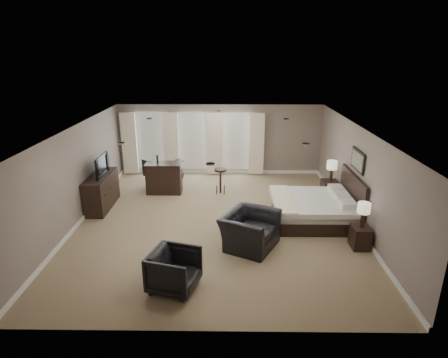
{
  "coord_description": "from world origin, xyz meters",
  "views": [
    {
      "loc": [
        0.33,
        -9.36,
        4.53
      ],
      "look_at": [
        0.2,
        0.4,
        1.1
      ],
      "focal_mm": 30.0,
      "sensor_mm": 36.0,
      "label": 1
    }
  ],
  "objects_px": {
    "nightstand_far": "(329,191)",
    "armchair_near": "(250,225)",
    "tv": "(100,173)",
    "desk_chair": "(153,173)",
    "bed": "(311,198)",
    "lamp_far": "(331,171)",
    "nightstand_near": "(360,237)",
    "bar_counter": "(164,178)",
    "dresser": "(102,191)",
    "bar_stool_left": "(180,169)",
    "lamp_near": "(363,215)",
    "armchair_far": "(174,269)",
    "bar_stool_right": "(220,181)"
  },
  "relations": [
    {
      "from": "tv",
      "to": "armchair_far",
      "type": "bearing_deg",
      "value": -145.86
    },
    {
      "from": "nightstand_near",
      "to": "lamp_far",
      "type": "xyz_separation_m",
      "value": [
        0.0,
        2.9,
        0.7
      ]
    },
    {
      "from": "tv",
      "to": "armchair_far",
      "type": "height_order",
      "value": "tv"
    },
    {
      "from": "lamp_far",
      "to": "armchair_far",
      "type": "relative_size",
      "value": 0.72
    },
    {
      "from": "tv",
      "to": "armchair_near",
      "type": "distance_m",
      "value": 4.89
    },
    {
      "from": "lamp_far",
      "to": "dresser",
      "type": "relative_size",
      "value": 0.38
    },
    {
      "from": "nightstand_far",
      "to": "lamp_near",
      "type": "distance_m",
      "value": 2.95
    },
    {
      "from": "tv",
      "to": "bar_counter",
      "type": "height_order",
      "value": "tv"
    },
    {
      "from": "lamp_near",
      "to": "armchair_far",
      "type": "bearing_deg",
      "value": -158.21
    },
    {
      "from": "nightstand_near",
      "to": "nightstand_far",
      "type": "distance_m",
      "value": 2.9
    },
    {
      "from": "armchair_far",
      "to": "bar_stool_left",
      "type": "relative_size",
      "value": 1.3
    },
    {
      "from": "bar_stool_left",
      "to": "armchair_far",
      "type": "bearing_deg",
      "value": -83.79
    },
    {
      "from": "lamp_near",
      "to": "dresser",
      "type": "height_order",
      "value": "lamp_near"
    },
    {
      "from": "armchair_far",
      "to": "bar_stool_left",
      "type": "height_order",
      "value": "armchair_far"
    },
    {
      "from": "nightstand_near",
      "to": "dresser",
      "type": "bearing_deg",
      "value": 161.4
    },
    {
      "from": "dresser",
      "to": "bar_stool_right",
      "type": "relative_size",
      "value": 2.08
    },
    {
      "from": "tv",
      "to": "desk_chair",
      "type": "height_order",
      "value": "tv"
    },
    {
      "from": "nightstand_near",
      "to": "dresser",
      "type": "distance_m",
      "value": 7.3
    },
    {
      "from": "armchair_far",
      "to": "bed",
      "type": "bearing_deg",
      "value": -30.55
    },
    {
      "from": "nightstand_far",
      "to": "armchair_near",
      "type": "distance_m",
      "value": 3.9
    },
    {
      "from": "lamp_near",
      "to": "nightstand_near",
      "type": "bearing_deg",
      "value": 0.0
    },
    {
      "from": "dresser",
      "to": "armchair_far",
      "type": "bearing_deg",
      "value": -55.86
    },
    {
      "from": "nightstand_near",
      "to": "nightstand_far",
      "type": "xyz_separation_m",
      "value": [
        0.0,
        2.9,
        0.05
      ]
    },
    {
      "from": "bed",
      "to": "lamp_near",
      "type": "height_order",
      "value": "bed"
    },
    {
      "from": "bed",
      "to": "armchair_far",
      "type": "distance_m",
      "value": 4.56
    },
    {
      "from": "tv",
      "to": "bar_stool_right",
      "type": "height_order",
      "value": "tv"
    },
    {
      "from": "dresser",
      "to": "armchair_far",
      "type": "height_order",
      "value": "dresser"
    },
    {
      "from": "bed",
      "to": "armchair_far",
      "type": "xyz_separation_m",
      "value": [
        -3.31,
        -3.13,
        -0.22
      ]
    },
    {
      "from": "bar_counter",
      "to": "bar_stool_right",
      "type": "height_order",
      "value": "bar_counter"
    },
    {
      "from": "nightstand_near",
      "to": "bar_counter",
      "type": "xyz_separation_m",
      "value": [
        -5.25,
        3.54,
        0.24
      ]
    },
    {
      "from": "bed",
      "to": "tv",
      "type": "distance_m",
      "value": 6.11
    },
    {
      "from": "tv",
      "to": "desk_chair",
      "type": "distance_m",
      "value": 2.13
    },
    {
      "from": "lamp_near",
      "to": "armchair_near",
      "type": "bearing_deg",
      "value": 179.12
    },
    {
      "from": "bar_counter",
      "to": "bar_stool_left",
      "type": "bearing_deg",
      "value": 77.43
    },
    {
      "from": "nightstand_near",
      "to": "bar_stool_right",
      "type": "height_order",
      "value": "bar_stool_right"
    },
    {
      "from": "bed",
      "to": "lamp_far",
      "type": "relative_size",
      "value": 3.24
    },
    {
      "from": "dresser",
      "to": "armchair_near",
      "type": "bearing_deg",
      "value": -28.09
    },
    {
      "from": "armchair_near",
      "to": "bed",
      "type": "bearing_deg",
      "value": -23.41
    },
    {
      "from": "dresser",
      "to": "nightstand_near",
      "type": "bearing_deg",
      "value": -18.6
    },
    {
      "from": "lamp_far",
      "to": "bar_stool_right",
      "type": "bearing_deg",
      "value": 169.49
    },
    {
      "from": "bed",
      "to": "armchair_near",
      "type": "height_order",
      "value": "bed"
    },
    {
      "from": "bar_counter",
      "to": "desk_chair",
      "type": "bearing_deg",
      "value": 135.49
    },
    {
      "from": "nightstand_near",
      "to": "armchair_near",
      "type": "height_order",
      "value": "armchair_near"
    },
    {
      "from": "armchair_near",
      "to": "bar_stool_left",
      "type": "relative_size",
      "value": 1.85
    },
    {
      "from": "lamp_near",
      "to": "nightstand_far",
      "type": "bearing_deg",
      "value": 90.0
    },
    {
      "from": "armchair_near",
      "to": "bar_stool_left",
      "type": "height_order",
      "value": "armchair_near"
    },
    {
      "from": "bar_counter",
      "to": "bar_stool_right",
      "type": "xyz_separation_m",
      "value": [
        1.84,
        -0.0,
        -0.1
      ]
    },
    {
      "from": "dresser",
      "to": "bar_stool_left",
      "type": "bearing_deg",
      "value": 53.16
    },
    {
      "from": "armchair_near",
      "to": "bar_stool_right",
      "type": "bearing_deg",
      "value": 40.16
    },
    {
      "from": "dresser",
      "to": "desk_chair",
      "type": "bearing_deg",
      "value": 54.07
    }
  ]
}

